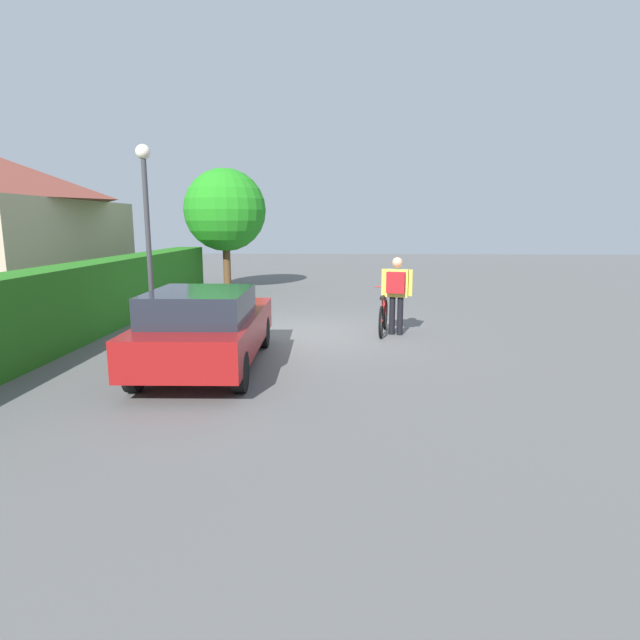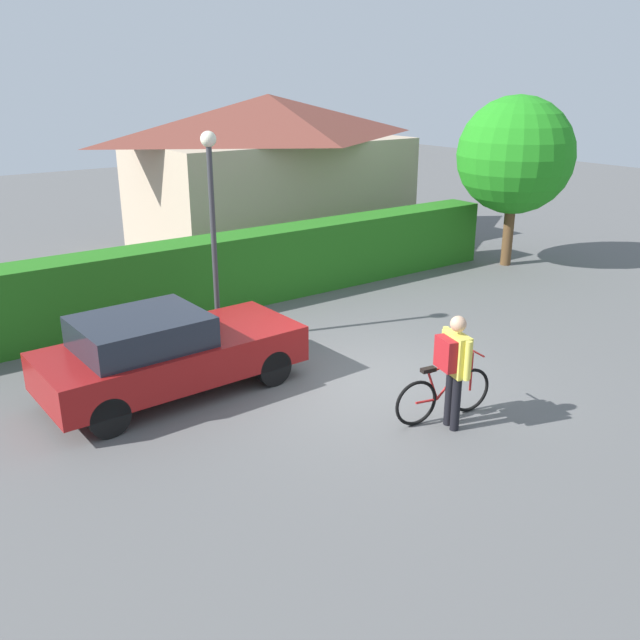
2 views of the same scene
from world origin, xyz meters
name	(u,v)px [view 1 (image 1 of 2)]	position (x,y,z in m)	size (l,w,h in m)	color
ground_plane	(307,333)	(0.00, 0.00, 0.00)	(60.00, 60.00, 0.00)	#595959
hedge_row	(93,297)	(0.00, 4.79, 0.78)	(14.90, 0.90, 1.56)	#236A19
house_distant	(7,230)	(3.97, 9.24, 2.19)	(7.73, 4.89, 4.30)	tan
parked_car_near	(206,327)	(-2.83, 1.47, 0.71)	(4.13, 1.86, 1.37)	maroon
bicycle	(383,316)	(0.10, -1.70, 0.39)	(1.64, 0.50, 1.00)	black
person_rider	(397,288)	(-0.04, -1.96, 1.03)	(0.44, 0.66, 1.69)	black
street_lamp	(147,216)	(-1.11, 3.03, 2.54)	(0.28, 0.28, 3.89)	#38383D
tree_kerbside	(225,210)	(7.79, 3.53, 2.87)	(2.96, 2.96, 4.36)	brown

